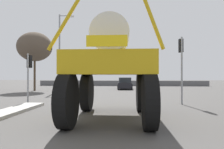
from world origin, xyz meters
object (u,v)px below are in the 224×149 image
Objects in this scene: streetlight_far_left at (61,49)px; bare_tree_left at (35,47)px; traffic_signal_near_left at (29,67)px; sedan_ahead at (125,84)px; oversize_sprayer at (111,68)px; traffic_signal_near_right at (181,55)px.

streetlight_far_left is 1.31× the size of bare_tree_left.
sedan_ahead is at bearing 66.15° from traffic_signal_near_left.
oversize_sprayer is 6.28m from traffic_signal_near_right.
streetlight_far_left is (-7.13, 15.28, 2.82)m from oversize_sprayer.
oversize_sprayer reaches higher than traffic_signal_near_right.
bare_tree_left reaches higher than sedan_ahead.
traffic_signal_near_right is at bearing -41.04° from oversize_sprayer.
bare_tree_left is (-10.13, 15.01, 3.03)m from oversize_sprayer.
oversize_sprayer is 18.91m from sedan_ahead.
streetlight_far_left reaches higher than bare_tree_left.
bare_tree_left reaches higher than oversize_sprayer.
traffic_signal_near_right is (3.61, -14.14, 2.34)m from sedan_ahead.
oversize_sprayer is at bearing -64.98° from streetlight_far_left.
oversize_sprayer is 1.34× the size of sedan_ahead.
oversize_sprayer is at bearing -55.97° from bare_tree_left.
oversize_sprayer reaches higher than traffic_signal_near_left.
streetlight_far_left reaches higher than sedan_ahead.
oversize_sprayer is 7.50m from traffic_signal_near_left.
traffic_signal_near_left is (-6.25, -14.13, 1.64)m from sedan_ahead.
traffic_signal_near_left is at bearing 157.86° from sedan_ahead.
streetlight_far_left is at bearing 136.58° from traffic_signal_near_right.
traffic_signal_near_left is 0.47× the size of bare_tree_left.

